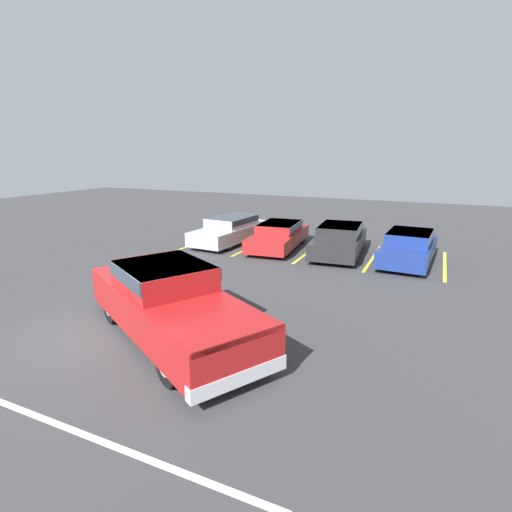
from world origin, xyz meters
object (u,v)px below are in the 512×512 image
at_px(parked_sedan_b, 279,234).
at_px(traffic_cone, 137,275).
at_px(pickup_truck, 171,303).
at_px(parked_sedan_d, 409,246).
at_px(parked_sedan_c, 339,239).
at_px(parked_sedan_a, 231,229).

relative_size(parked_sedan_b, traffic_cone, 8.73).
xyz_separation_m(pickup_truck, parked_sedan_d, (4.42, 9.32, -0.23)).
bearing_deg(parked_sedan_c, parked_sedan_d, 82.00).
bearing_deg(parked_sedan_b, parked_sedan_d, 83.62).
height_order(pickup_truck, parked_sedan_c, pickup_truck).
height_order(parked_sedan_a, traffic_cone, parked_sedan_a).
bearing_deg(traffic_cone, parked_sedan_b, 69.12).
distance_m(parked_sedan_b, parked_sedan_d, 5.49).
height_order(pickup_truck, parked_sedan_a, pickup_truck).
distance_m(parked_sedan_b, parked_sedan_c, 2.73).
relative_size(pickup_truck, parked_sedan_c, 1.30).
bearing_deg(parked_sedan_d, pickup_truck, -22.19).
distance_m(parked_sedan_a, traffic_cone, 6.63).
bearing_deg(traffic_cone, pickup_truck, -39.18).
height_order(pickup_truck, parked_sedan_b, pickup_truck).
distance_m(pickup_truck, parked_sedan_c, 9.63).
relative_size(pickup_truck, parked_sedan_a, 1.25).
bearing_deg(parked_sedan_c, traffic_cone, -43.16).
height_order(parked_sedan_d, traffic_cone, parked_sedan_d).
bearing_deg(parked_sedan_b, parked_sedan_a, -96.63).
distance_m(parked_sedan_a, parked_sedan_c, 5.19).
relative_size(parked_sedan_c, parked_sedan_d, 1.06).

